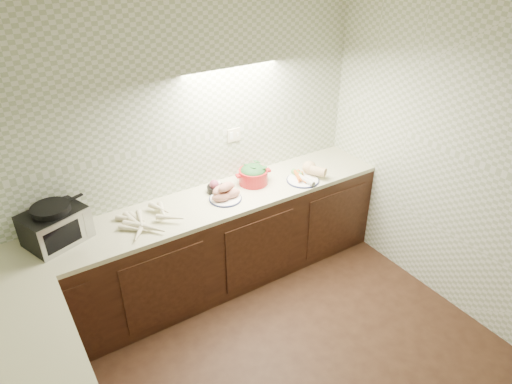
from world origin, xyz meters
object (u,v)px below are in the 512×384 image
toaster_oven (55,225)px  sweet_potato_plate (225,193)px  dutch_oven (253,174)px  veg_plate (305,173)px  onion_bowl (216,187)px  parsnip_pile (145,222)px

toaster_oven → sweet_potato_plate: size_ratio=1.80×
toaster_oven → dutch_oven: bearing=-21.5°
toaster_oven → veg_plate: 2.19m
onion_bowl → veg_plate: size_ratio=0.41×
parsnip_pile → onion_bowl: 0.74m
parsnip_pile → onion_bowl: onion_bowl is taller
dutch_oven → veg_plate: size_ratio=0.87×
toaster_oven → dutch_oven: (1.71, -0.04, -0.05)m
parsnip_pile → sweet_potato_plate: sweet_potato_plate is taller
toaster_oven → veg_plate: size_ratio=1.32×
dutch_oven → veg_plate: dutch_oven is taller
sweet_potato_plate → veg_plate: size_ratio=0.74×
onion_bowl → veg_plate: (0.84, -0.22, 0.01)m
sweet_potato_plate → parsnip_pile: bearing=-178.0°
toaster_oven → dutch_oven: 1.71m
sweet_potato_plate → dutch_oven: dutch_oven is taller
sweet_potato_plate → dutch_oven: 0.38m
sweet_potato_plate → dutch_oven: bearing=16.6°
parsnip_pile → onion_bowl: (0.72, 0.18, 0.01)m
onion_bowl → veg_plate: veg_plate is taller
onion_bowl → veg_plate: 0.87m
toaster_oven → onion_bowl: 1.35m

